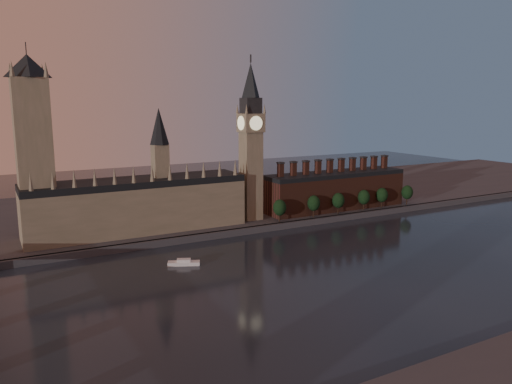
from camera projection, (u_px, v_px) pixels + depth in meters
ground at (342, 276)px, 236.05m from camera, size 900.00×900.00×0.00m
north_bank at (199, 205)px, 389.17m from camera, size 900.00×182.00×4.00m
palace_of_westminster at (139, 202)px, 300.69m from camera, size 130.00×30.30×74.00m
victoria_tower at (33, 144)px, 267.72m from camera, size 24.00×24.00×108.00m
big_ben at (251, 140)px, 325.49m from camera, size 15.00×15.00×107.00m
chimney_block at (335, 190)px, 365.66m from camera, size 110.00×25.00×37.00m
embankment_tree_0 at (280, 208)px, 324.88m from camera, size 8.60×8.60×14.88m
embankment_tree_1 at (314, 203)px, 339.23m from camera, size 8.60×8.60×14.88m
embankment_tree_2 at (338, 200)px, 348.63m from camera, size 8.60×8.60×14.88m
embankment_tree_3 at (364, 197)px, 360.56m from camera, size 8.60×8.60×14.88m
embankment_tree_4 at (382, 195)px, 368.70m from camera, size 8.60×8.60×14.88m
embankment_tree_5 at (407, 192)px, 379.97m from camera, size 8.60×8.60×14.88m
river_boat at (184, 263)px, 252.21m from camera, size 16.48×10.80×3.21m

